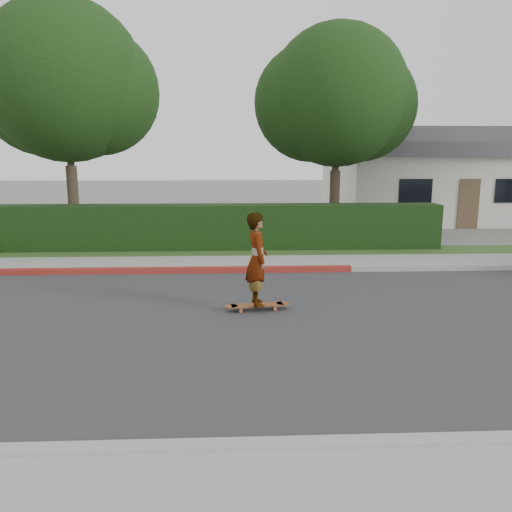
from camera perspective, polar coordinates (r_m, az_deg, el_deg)
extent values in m
plane|color=slate|center=(9.36, 10.43, -7.43)|extent=(120.00, 120.00, 0.00)
cube|color=#2D2D30|center=(9.36, 10.43, -7.40)|extent=(60.00, 8.00, 0.01)
cube|color=#9E9E99|center=(5.75, 20.01, -19.56)|extent=(60.00, 0.20, 0.15)
cube|color=gray|center=(5.08, 24.20, -24.59)|extent=(60.00, 1.60, 0.12)
cube|color=#9E9E99|center=(13.22, 6.53, -1.50)|extent=(60.00, 0.20, 0.15)
cube|color=maroon|center=(13.39, -15.12, -1.65)|extent=(12.00, 0.21, 0.15)
cube|color=gray|center=(14.10, 5.97, -0.76)|extent=(60.00, 1.60, 0.12)
cube|color=#2D4C1E|center=(15.65, 5.12, 0.41)|extent=(60.00, 1.60, 0.10)
cube|color=black|center=(16.02, -5.84, 3.18)|extent=(15.00, 1.00, 1.50)
cylinder|color=#33261C|center=(18.06, -20.10, 5.37)|extent=(0.36, 0.36, 2.70)
cylinder|color=#33261C|center=(17.99, -20.54, 11.80)|extent=(0.24, 0.24, 2.25)
sphere|color=black|center=(18.15, -20.99, 18.18)|extent=(5.20, 5.20, 5.20)
sphere|color=black|center=(18.76, -22.97, 17.18)|extent=(4.42, 4.42, 4.42)
sphere|color=black|center=(18.15, -17.79, 17.42)|extent=(4.16, 4.16, 4.16)
cylinder|color=#33261C|center=(18.08, 8.93, 5.63)|extent=(0.36, 0.36, 2.52)
cylinder|color=#33261C|center=(18.00, 9.11, 11.63)|extent=(0.24, 0.24, 2.10)
sphere|color=black|center=(18.12, 9.30, 17.61)|extent=(4.80, 4.80, 4.80)
sphere|color=black|center=(18.35, 6.46, 16.97)|extent=(4.08, 4.08, 4.08)
sphere|color=black|center=(18.57, 11.91, 16.43)|extent=(3.84, 3.84, 3.84)
cube|color=beige|center=(26.65, 19.87, 7.36)|extent=(10.00, 8.00, 3.00)
cube|color=#4C4C51|center=(26.62, 20.13, 11.22)|extent=(10.60, 8.60, 0.60)
cube|color=#4C4C51|center=(26.63, 20.22, 12.51)|extent=(8.40, 6.40, 0.80)
cube|color=black|center=(22.00, 17.76, 7.09)|extent=(1.40, 0.06, 1.00)
cube|color=brown|center=(22.93, 23.10, 5.49)|extent=(0.90, 0.06, 2.10)
cylinder|color=#B64F32|center=(9.70, -1.75, -6.30)|extent=(0.07, 0.05, 0.07)
cylinder|color=#B64F32|center=(9.88, -1.93, -5.97)|extent=(0.07, 0.05, 0.07)
cylinder|color=#B64F32|center=(9.82, 2.20, -6.07)|extent=(0.07, 0.05, 0.07)
cylinder|color=#B64F32|center=(10.00, 1.95, -5.75)|extent=(0.07, 0.05, 0.07)
cube|color=silver|center=(9.78, -1.85, -5.86)|extent=(0.09, 0.21, 0.03)
cube|color=silver|center=(9.90, 2.07, -5.65)|extent=(0.09, 0.21, 0.03)
cube|color=brown|center=(9.82, 0.13, -5.61)|extent=(1.05, 0.40, 0.02)
cylinder|color=brown|center=(9.74, -2.84, -5.77)|extent=(0.28, 0.28, 0.02)
cylinder|color=brown|center=(9.93, 3.04, -5.44)|extent=(0.28, 0.28, 0.02)
imported|color=white|center=(9.60, 0.13, -0.37)|extent=(0.52, 0.71, 1.81)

